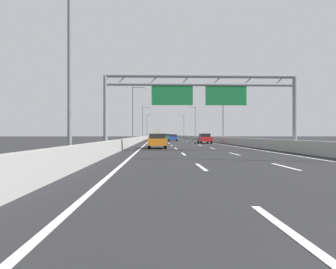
{
  "coord_description": "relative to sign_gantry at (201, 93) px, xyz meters",
  "views": [
    {
      "loc": [
        -3.68,
        -1.1,
        1.38
      ],
      "look_at": [
        -1.29,
        66.59,
        1.36
      ],
      "focal_mm": 34.6,
      "sensor_mm": 36.0,
      "label": 1
    }
  ],
  "objects": [
    {
      "name": "lane_dash_right_3",
      "position": [
        1.84,
        5.01,
        -4.8
      ],
      "size": [
        0.16,
        3.0,
        0.01
      ],
      "primitive_type": "cube",
      "color": "white",
      "rests_on": "ground_plane"
    },
    {
      "name": "lane_dash_left_0",
      "position": [
        -1.76,
        -21.99,
        -4.8
      ],
      "size": [
        0.16,
        3.0,
        0.01
      ],
      "primitive_type": "cube",
      "color": "white",
      "rests_on": "ground_plane"
    },
    {
      "name": "sign_gantry",
      "position": [
        0.0,
        0.0,
        0.0
      ],
      "size": [
        16.07,
        0.36,
        6.36
      ],
      "color": "gray",
      "rests_on": "ground_plane"
    },
    {
      "name": "lane_dash_right_10",
      "position": [
        1.84,
        68.01,
        -4.8
      ],
      "size": [
        0.16,
        3.0,
        0.01
      ],
      "primitive_type": "cube",
      "color": "white",
      "rests_on": "ground_plane"
    },
    {
      "name": "orange_car",
      "position": [
        -3.58,
        5.5,
        -4.06
      ],
      "size": [
        1.78,
        4.11,
        1.45
      ],
      "color": "orange",
      "rests_on": "ground_plane"
    },
    {
      "name": "lane_dash_left_2",
      "position": [
        -1.76,
        -3.99,
        -4.8
      ],
      "size": [
        0.16,
        3.0,
        0.01
      ],
      "primitive_type": "cube",
      "color": "white",
      "rests_on": "ground_plane"
    },
    {
      "name": "blue_car",
      "position": [
        -0.21,
        41.78,
        -4.09
      ],
      "size": [
        1.81,
        4.2,
        1.39
      ],
      "color": "#2347AD",
      "rests_on": "ground_plane"
    },
    {
      "name": "lane_dash_right_7",
      "position": [
        1.84,
        41.01,
        -4.8
      ],
      "size": [
        0.16,
        3.0,
        0.01
      ],
      "primitive_type": "cube",
      "color": "white",
      "rests_on": "ground_plane"
    },
    {
      "name": "red_car",
      "position": [
        3.79,
        23.23,
        -4.03
      ],
      "size": [
        1.74,
        4.56,
        1.51
      ],
      "color": "red",
      "rests_on": "ground_plane"
    },
    {
      "name": "lane_dash_right_17",
      "position": [
        1.84,
        131.01,
        -4.8
      ],
      "size": [
        0.16,
        3.0,
        0.01
      ],
      "primitive_type": "cube",
      "color": "white",
      "rests_on": "ground_plane"
    },
    {
      "name": "edge_line_left",
      "position": [
        -5.21,
        62.51,
        -4.8
      ],
      "size": [
        0.16,
        176.0,
        0.01
      ],
      "primitive_type": "cube",
      "color": "white",
      "rests_on": "ground_plane"
    },
    {
      "name": "lane_dash_right_9",
      "position": [
        1.84,
        59.01,
        -4.8
      ],
      "size": [
        0.16,
        3.0,
        0.01
      ],
      "primitive_type": "cube",
      "color": "white",
      "rests_on": "ground_plane"
    },
    {
      "name": "lane_dash_left_13",
      "position": [
        -1.76,
        95.01,
        -4.8
      ],
      "size": [
        0.16,
        3.0,
        0.01
      ],
      "primitive_type": "cube",
      "color": "white",
      "rests_on": "ground_plane"
    },
    {
      "name": "lane_dash_right_16",
      "position": [
        1.84,
        122.01,
        -4.8
      ],
      "size": [
        0.16,
        3.0,
        0.01
      ],
      "primitive_type": "cube",
      "color": "white",
      "rests_on": "ground_plane"
    },
    {
      "name": "barrier_left",
      "position": [
        -6.86,
        84.51,
        -4.33
      ],
      "size": [
        0.45,
        220.0,
        0.95
      ],
      "color": "#9E9E99",
      "rests_on": "ground_plane"
    },
    {
      "name": "lane_dash_left_3",
      "position": [
        -1.76,
        5.01,
        -4.8
      ],
      "size": [
        0.16,
        3.0,
        0.01
      ],
      "primitive_type": "cube",
      "color": "white",
      "rests_on": "ground_plane"
    },
    {
      "name": "lane_dash_left_17",
      "position": [
        -1.76,
        131.01,
        -4.8
      ],
      "size": [
        0.16,
        3.0,
        0.01
      ],
      "primitive_type": "cube",
      "color": "white",
      "rests_on": "ground_plane"
    },
    {
      "name": "lane_dash_left_8",
      "position": [
        -1.76,
        50.01,
        -4.8
      ],
      "size": [
        0.16,
        3.0,
        0.01
      ],
      "primitive_type": "cube",
      "color": "white",
      "rests_on": "ground_plane"
    },
    {
      "name": "lane_dash_right_14",
      "position": [
        1.84,
        104.01,
        -4.8
      ],
      "size": [
        0.16,
        3.0,
        0.01
      ],
      "primitive_type": "cube",
      "color": "white",
      "rests_on": "ground_plane"
    },
    {
      "name": "lane_dash_left_1",
      "position": [
        -1.76,
        -12.99,
        -4.8
      ],
      "size": [
        0.16,
        3.0,
        0.01
      ],
      "primitive_type": "cube",
      "color": "white",
      "rests_on": "ground_plane"
    },
    {
      "name": "lane_dash_left_7",
      "position": [
        -1.76,
        41.01,
        -4.8
      ],
      "size": [
        0.16,
        3.0,
        0.01
      ],
      "primitive_type": "cube",
      "color": "white",
      "rests_on": "ground_plane"
    },
    {
      "name": "lane_dash_left_12",
      "position": [
        -1.76,
        86.01,
        -4.8
      ],
      "size": [
        0.16,
        3.0,
        0.01
      ],
      "primitive_type": "cube",
      "color": "white",
      "rests_on": "ground_plane"
    },
    {
      "name": "edge_line_right",
      "position": [
        5.29,
        62.51,
        -4.8
      ],
      "size": [
        0.16,
        176.0,
        0.01
      ],
      "primitive_type": "cube",
      "color": "white",
      "rests_on": "ground_plane"
    },
    {
      "name": "ground_plane",
      "position": [
        0.04,
        74.51,
        -4.81
      ],
      "size": [
        260.0,
        260.0,
        0.0
      ],
      "primitive_type": "plane",
      "color": "#262628"
    },
    {
      "name": "lane_dash_left_10",
      "position": [
        -1.76,
        68.01,
        -4.8
      ],
      "size": [
        0.16,
        3.0,
        0.01
      ],
      "primitive_type": "cube",
      "color": "white",
      "rests_on": "ground_plane"
    },
    {
      "name": "lane_dash_left_9",
      "position": [
        -1.76,
        59.01,
        -4.8
      ],
      "size": [
        0.16,
        3.0,
        0.01
      ],
      "primitive_type": "cube",
      "color": "white",
      "rests_on": "ground_plane"
    },
    {
      "name": "lane_dash_left_6",
      "position": [
        -1.76,
        32.01,
        -4.8
      ],
      "size": [
        0.16,
        3.0,
        0.01
      ],
      "primitive_type": "cube",
      "color": "white",
      "rests_on": "ground_plane"
    },
    {
      "name": "lane_dash_right_1",
      "position": [
        1.84,
        -12.99,
        -4.8
      ],
      "size": [
        0.16,
        3.0,
        0.01
      ],
      "primitive_type": "cube",
      "color": "white",
      "rests_on": "ground_plane"
    },
    {
      "name": "lane_dash_right_5",
      "position": [
        1.84,
        23.01,
        -4.8
      ],
      "size": [
        0.16,
        3.0,
        0.01
      ],
      "primitive_type": "cube",
      "color": "white",
      "rests_on": "ground_plane"
    },
    {
      "name": "green_car",
      "position": [
        -0.04,
        77.88,
        -4.01
      ],
      "size": [
        1.8,
        4.42,
        1.56
      ],
      "color": "#1E7A38",
      "rests_on": "ground_plane"
    },
    {
      "name": "streetlamp_left_distant",
      "position": [
        -7.43,
        107.83,
        0.59
      ],
      "size": [
        2.58,
        0.28,
        9.5
      ],
      "color": "slate",
      "rests_on": "ground_plane"
    },
    {
      "name": "barrier_right",
      "position": [
        6.94,
        84.51,
        -4.33
      ],
      "size": [
        0.45,
        220.0,
        0.95
      ],
      "color": "#9E9E99",
      "rests_on": "ground_plane"
    },
    {
      "name": "lane_dash_left_14",
      "position": [
        -1.76,
        104.01,
        -4.8
      ],
      "size": [
        0.16,
        3.0,
        0.01
      ],
      "primitive_type": "cube",
      "color": "white",
      "rests_on": "ground_plane"
    },
    {
      "name": "lane_dash_right_8",
      "position": [
        1.84,
        50.01,
        -4.8
      ],
      "size": [
        0.16,
        3.0,
        0.01
      ],
      "primitive_type": "cube",
      "color": "white",
      "rests_on": "ground_plane"
    },
    {
      "name": "lane_dash_right_12",
      "position": [
        1.84,
        86.01,
        -4.8
      ],
      "size": [
        0.16,
        3.0,
        0.01
      ],
      "primitive_type": "cube",
      "color": "white",
      "rests_on": "ground_plane"
    },
    {
      "name": "streetlamp_left_mid",
      "position": [
        -7.43,
        28.28,
        0.59
      ],
      "size": [
        2.58,
        0.28,
        9.5
      ],
      "color": "slate",
      "rests_on": "ground_plane"
    },
    {
      "name": "streetlamp_right_mid",
      "position": [
        7.5,
        28.28,
        0.59
      ],
      "size": [
        2.58,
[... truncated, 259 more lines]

